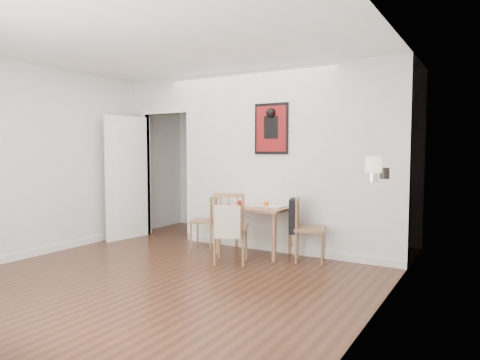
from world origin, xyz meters
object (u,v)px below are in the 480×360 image
Objects in this scene: ceramic_jar_b at (385,174)px; orange_fruit at (266,204)px; red_glass at (239,204)px; ceramic_jar_a at (385,173)px; chair_right at (308,228)px; dining_table at (254,212)px; notebook at (273,206)px; bookshelf at (208,184)px; mantel_lamp at (374,166)px; fireplace at (380,234)px; chair_left at (204,222)px; chair_front at (231,227)px.

orange_fruit is at bearing 159.54° from ceramic_jar_b.
orange_fruit is 0.82× the size of ceramic_jar_b.
ceramic_jar_a reaches higher than red_glass.
orange_fruit is (-0.65, 0.06, 0.27)m from chair_right.
notebook is (0.24, 0.10, 0.09)m from dining_table.
bookshelf is 5.07× the size of notebook.
ceramic_jar_b is (3.48, -1.76, 0.38)m from bookshelf.
dining_table is at bearing 147.44° from mantel_lamp.
red_glass is at bearing 167.67° from ceramic_jar_b.
fireplace reaches higher than notebook.
ceramic_jar_a reaches higher than chair_right.
ceramic_jar_a is (2.73, -0.68, 0.83)m from chair_left.
chair_front is at bearing 175.64° from ceramic_jar_a.
bookshelf is 2.09m from orange_fruit.
chair_front is 0.54m from red_glass.
chair_left reaches higher than notebook.
chair_right reaches higher than notebook.
dining_table is 0.27m from notebook.
mantel_lamp is (1.91, -1.22, 0.72)m from dining_table.
orange_fruit is (0.32, 0.20, -0.01)m from red_glass.
chair_front reaches higher than red_glass.
notebook is 1.95m from ceramic_jar_a.
chair_left is 0.84× the size of chair_front.
notebook is at bearing -30.42° from bookshelf.
chair_left is at bearing 164.05° from fireplace.
notebook is (-0.56, 0.10, 0.24)m from chair_right.
chair_front is 12.33× the size of orange_fruit.
chair_left is 1.11m from notebook.
bookshelf is (-0.79, 1.24, 0.44)m from chair_left.
red_glass is 2.41m from mantel_lamp.
ceramic_jar_b reaches higher than chair_left.
red_glass is (-0.15, 0.46, 0.24)m from chair_front.
ceramic_jar_b is (2.69, -0.52, 0.82)m from chair_left.
orange_fruit is at bearing -156.03° from notebook.
chair_front is at bearing -110.31° from notebook.
notebook is at bearing 150.54° from fireplace.
fireplace is (3.50, -2.02, -0.21)m from bookshelf.
chair_front is 0.74× the size of fireplace.
dining_table is at bearing -159.46° from orange_fruit.
fireplace is 0.64m from ceramic_jar_b.
fireplace is 2.18m from red_glass.
mantel_lamp reaches higher than chair_front.
chair_front is (-0.02, -0.60, -0.12)m from dining_table.
chair_right is at bearing -5.57° from orange_fruit.
bookshelf is at bearing 147.60° from orange_fruit.
ceramic_jar_b is (1.72, -0.64, 0.50)m from orange_fruit.
ceramic_jar_a is (0.01, 0.10, 0.60)m from fireplace.
mantel_lamp is (3.52, -2.40, 0.48)m from bookshelf.
fireplace is 1.96m from orange_fruit.
ceramic_jar_b reaches higher than red_glass.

